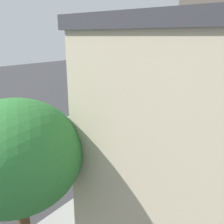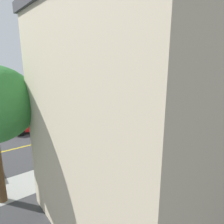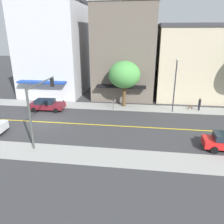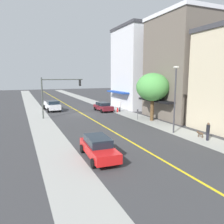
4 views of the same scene
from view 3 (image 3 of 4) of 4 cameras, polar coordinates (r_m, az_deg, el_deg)
name	(u,v)px [view 3 (image 3 of 4)]	position (r m, az deg, el deg)	size (l,w,h in m)	color
ground_plane	(44,122)	(27.28, -17.00, -2.43)	(140.00, 140.00, 0.00)	#38383A
sidewalk_left	(63,105)	(33.03, -12.37, 1.86)	(2.98, 126.00, 0.01)	#9E9E99
sidewalk_right	(12,150)	(22.04, -24.02, -8.81)	(2.98, 126.00, 0.01)	#9E9E99
road_centerline_stripe	(44,122)	(27.28, -17.00, -2.42)	(0.20, 126.00, 0.00)	yellow
pale_office_building	(54,48)	(39.14, -14.51, 15.47)	(11.95, 9.72, 14.72)	silver
corner_shop_building	(125,51)	(36.50, 3.30, 15.36)	(11.04, 9.47, 14.20)	#665B51
brick_apartment_block	(190,62)	(37.24, 19.23, 11.95)	(9.29, 10.19, 11.00)	beige
street_tree_right_corner	(124,75)	(30.59, 3.20, 9.44)	(4.30, 4.30, 6.29)	brown
fire_hydrant	(65,104)	(32.00, -11.87, 1.99)	(0.44, 0.24, 0.74)	red
parking_meter	(113,102)	(30.19, 0.34, 2.45)	(0.12, 0.18, 1.39)	#4C4C51
traffic_light_mast	(39,100)	(21.72, -18.18, 2.89)	(5.86, 0.32, 5.70)	#474C47
street_lamp	(175,80)	(29.35, 15.83, 7.83)	(0.70, 0.36, 6.86)	#38383D
maroon_sedan_left_curb	(47,105)	(30.95, -16.34, 1.81)	(2.25, 4.56, 1.48)	maroon
pedestrian_black_shirt	(200,104)	(31.82, 21.41, 1.93)	(0.32, 0.32, 1.68)	black
pedestrian_white_shirt	(63,99)	(32.53, -12.32, 3.18)	(0.30, 0.30, 1.62)	black
small_dog	(190,107)	(31.91, 19.24, 1.28)	(0.38, 0.78, 0.58)	#4C3828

